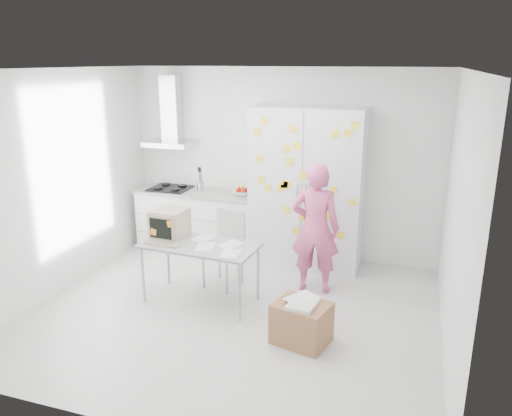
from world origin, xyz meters
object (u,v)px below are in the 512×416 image
(person, at_px, (315,228))
(desk, at_px, (180,233))
(chair, at_px, (226,244))
(cardboard_box, at_px, (302,322))

(person, relative_size, desk, 1.17)
(chair, relative_size, cardboard_box, 1.54)
(desk, xyz_separation_m, cardboard_box, (1.62, -0.57, -0.60))
(desk, relative_size, cardboard_box, 2.22)
(person, bearing_deg, desk, 19.41)
(person, xyz_separation_m, desk, (-1.49, -0.67, 0.00))
(desk, distance_m, chair, 0.68)
(person, height_order, chair, person)
(chair, bearing_deg, cardboard_box, -28.28)
(chair, distance_m, cardboard_box, 1.67)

